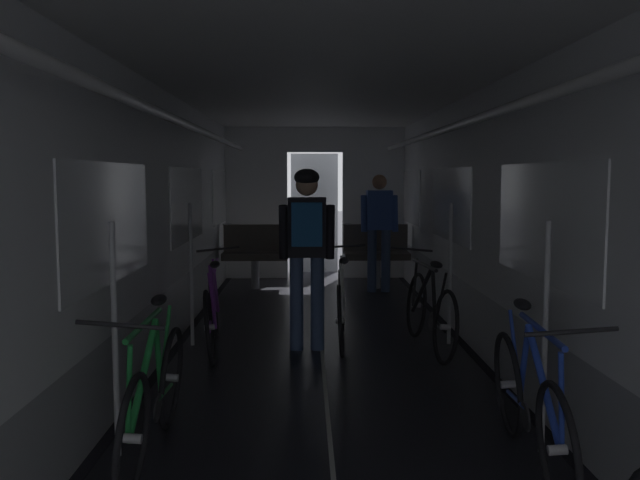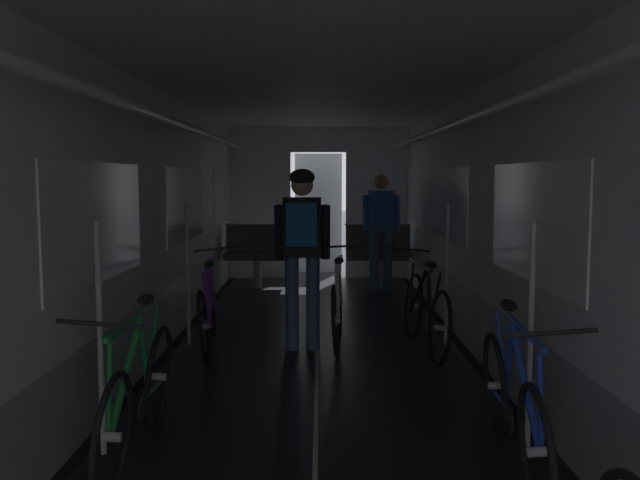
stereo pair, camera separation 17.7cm
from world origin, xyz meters
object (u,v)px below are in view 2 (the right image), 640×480
bench_seat_far_right (381,250)px  bicycle_purple (211,310)px  bicycle_white_in_aisle (340,305)px  person_standing_near_bench (384,224)px  bicycle_blue (516,406)px  bicycle_black (428,311)px  bicycle_green (141,394)px  bench_seat_far_left (260,250)px  person_cyclist_aisle (305,239)px

bench_seat_far_right → bicycle_purple: (-1.95, -3.56, -0.19)m
bicycle_white_in_aisle → person_standing_near_bench: person_standing_near_bench is taller
bicycle_purple → bicycle_blue: size_ratio=1.00×
bench_seat_far_right → bicycle_purple: bench_seat_far_right is taller
bicycle_purple → bicycle_blue: 3.42m
bicycle_black → bicycle_white_in_aisle: bearing=162.0°
bicycle_purple → bicycle_white_in_aisle: bearing=10.7°
bicycle_black → bicycle_purple: bearing=179.1°
bench_seat_far_right → bicycle_green: size_ratio=0.58×
bicycle_green → bicycle_white_in_aisle: (1.24, 2.70, 0.00)m
person_standing_near_bench → bench_seat_far_left: bearing=168.2°
bicycle_purple → person_cyclist_aisle: (0.91, -0.03, 0.69)m
bicycle_black → person_standing_near_bench: (-0.13, 3.22, 0.59)m
bench_seat_far_left → bicycle_purple: bench_seat_far_left is taller
bench_seat_far_left → bicycle_black: size_ratio=0.58×
bench_seat_far_right → person_standing_near_bench: bearing=-89.6°
bench_seat_far_right → person_standing_near_bench: person_standing_near_bench is taller
bench_seat_far_left → bicycle_purple: bearing=-92.3°
bicycle_white_in_aisle → person_standing_near_bench: bearing=76.6°
bicycle_green → bicycle_black: bearing=49.6°
bicycle_blue → person_standing_near_bench: (-0.21, 5.83, 0.59)m
bicycle_green → bicycle_white_in_aisle: bicycle_green is taller
bicycle_green → person_standing_near_bench: 6.00m
bicycle_purple → bicycle_white_in_aisle: 1.27m
bench_seat_far_left → bicycle_purple: 3.57m
bicycle_blue → bicycle_white_in_aisle: 3.03m
bench_seat_far_left → bench_seat_far_right: size_ratio=1.00×
bicycle_blue → bicycle_white_in_aisle: size_ratio=1.00×
bench_seat_far_right → bicycle_blue: bearing=-88.0°
bicycle_green → person_standing_near_bench: size_ratio=1.00×
bicycle_blue → person_cyclist_aisle: person_cyclist_aisle is taller
bench_seat_far_left → bicycle_green: bearing=-91.3°
bicycle_green → person_cyclist_aisle: bearing=69.8°
bench_seat_far_left → person_cyclist_aisle: person_cyclist_aisle is taller
bench_seat_far_left → person_standing_near_bench: size_ratio=0.58×
bicycle_green → person_standing_near_bench: bearing=71.1°
bicycle_blue → bicycle_purple: bearing=129.1°
bicycle_black → person_cyclist_aisle: (-1.17, 0.01, 0.69)m
bench_seat_far_left → bicycle_white_in_aisle: (1.10, -3.32, -0.18)m
bicycle_purple → person_standing_near_bench: (1.95, 3.18, 0.59)m
bench_seat_far_right → bicycle_green: (-1.94, -6.02, -0.18)m
person_cyclist_aisle → bicycle_green: bearing=-110.2°
bicycle_black → person_cyclist_aisle: size_ratio=0.98×
bicycle_black → person_standing_near_bench: 3.27m
bicycle_purple → bicycle_green: bicycle_purple is taller
bench_seat_far_left → bench_seat_far_right: 1.80m
bicycle_blue → person_cyclist_aisle: (-1.25, 2.63, 0.69)m
bench_seat_far_right → bicycle_white_in_aisle: bench_seat_far_right is taller
bench_seat_far_left → person_standing_near_bench: (1.80, -0.38, 0.41)m
bench_seat_far_left → person_standing_near_bench: 1.89m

